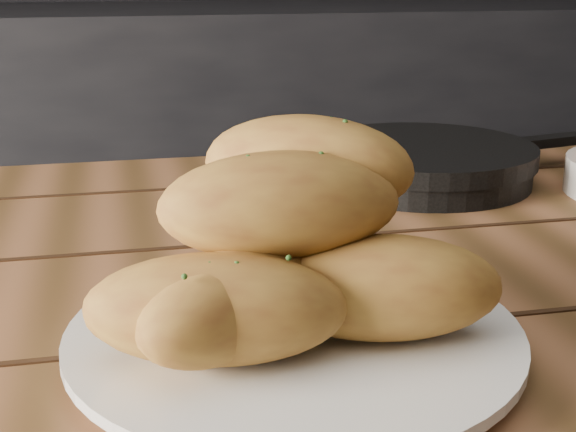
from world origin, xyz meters
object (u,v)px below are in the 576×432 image
Objects in this scene: plate at (294,338)px; bread_rolls at (283,253)px; skillet at (423,162)px; table at (373,375)px.

plate is 0.06m from bread_rolls.
skillet is (0.25, 0.40, 0.01)m from plate.
table is 0.33m from skillet.
bread_rolls is at bearing -167.73° from plate.
bread_rolls is 0.47m from skillet.
skillet is (0.15, 0.28, 0.12)m from table.
bread_rolls is (-0.11, -0.12, 0.17)m from table.
skillet is at bearing 58.11° from plate.
bread_rolls is (-0.01, -0.00, 0.06)m from plate.
plate is at bearing -121.89° from skillet.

